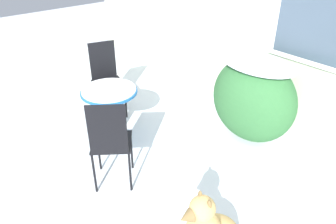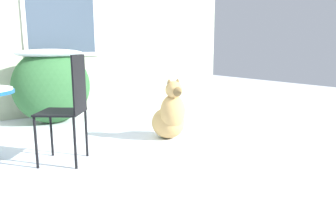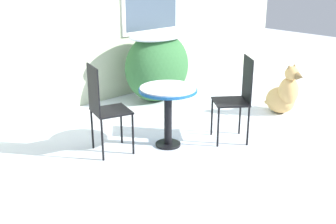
{
  "view_description": "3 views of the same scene",
  "coord_description": "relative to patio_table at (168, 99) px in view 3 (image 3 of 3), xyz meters",
  "views": [
    {
      "loc": [
        2.44,
        -1.44,
        2.41
      ],
      "look_at": [
        0.0,
        0.6,
        0.55
      ],
      "focal_mm": 35.0,
      "sensor_mm": 36.0,
      "label": 1
    },
    {
      "loc": [
        -0.85,
        -3.19,
        1.08
      ],
      "look_at": [
        1.32,
        -0.01,
        0.32
      ],
      "focal_mm": 35.0,
      "sensor_mm": 36.0,
      "label": 2
    },
    {
      "loc": [
        -3.72,
        -3.11,
        2.05
      ],
      "look_at": [
        -0.64,
        0.23,
        0.42
      ],
      "focal_mm": 45.0,
      "sensor_mm": 36.0,
      "label": 3
    }
  ],
  "objects": [
    {
      "name": "patio_chair_far_side",
      "position": [
        0.72,
        -0.43,
        -0.01
      ],
      "size": [
        0.55,
        0.55,
        1.02
      ],
      "rotation": [
        0.0,
        0.0,
        4.07
      ],
      "color": "black",
      "rests_on": "ground_plane"
    },
    {
      "name": "patio_table",
      "position": [
        0.0,
        0.0,
        0.0
      ],
      "size": [
        0.67,
        0.67,
        0.71
      ],
      "color": "black",
      "rests_on": "ground_plane"
    },
    {
      "name": "house_wall",
      "position": [
        0.68,
        1.97,
        0.86
      ],
      "size": [
        8.0,
        0.1,
        2.81
      ],
      "color": "#B2BC9E",
      "rests_on": "ground_plane"
    },
    {
      "name": "shrub_left",
      "position": [
        1.05,
        1.37,
        -0.01
      ],
      "size": [
        1.1,
        0.77,
        1.06
      ],
      "color": "#2D6033",
      "rests_on": "ground_plane"
    },
    {
      "name": "ground_plane",
      "position": [
        0.64,
        -0.23,
        -0.57
      ],
      "size": [
        16.0,
        16.0,
        0.0
      ],
      "primitive_type": "plane",
      "color": "silver"
    },
    {
      "name": "dog",
      "position": [
        1.95,
        -0.29,
        -0.3
      ],
      "size": [
        0.45,
        0.65,
        0.73
      ],
      "rotation": [
        0.0,
        0.0,
        -0.15
      ],
      "color": "tan",
      "rests_on": "ground_plane"
    },
    {
      "name": "patio_chair_near_table",
      "position": [
        -0.65,
        0.33,
        -0.01
      ],
      "size": [
        0.48,
        0.48,
        1.02
      ],
      "rotation": [
        0.0,
        0.0,
        1.3
      ],
      "color": "black",
      "rests_on": "ground_plane"
    }
  ]
}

